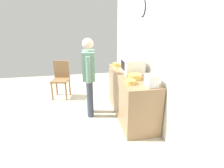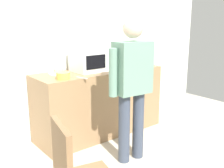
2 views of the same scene
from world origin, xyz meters
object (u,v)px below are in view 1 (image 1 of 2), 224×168
Objects in this scene: microwave at (132,65)px; salad_bowl at (116,65)px; person_standing at (89,72)px; wooden_chair at (61,77)px; cereal_bowl at (131,82)px; fork_utensil at (154,80)px; mixing_bowl at (135,77)px; sandwich_plate at (130,66)px; toaster at (152,80)px; spoon_utensil at (114,68)px.

salad_bowl is (-0.56, -0.22, -0.11)m from microwave.
person_standing is 1.73× the size of wooden_chair.
salad_bowl is 1.24m from cereal_bowl.
person_standing reaches higher than microwave.
person_standing is (-0.63, -1.12, 0.03)m from fork_utensil.
cereal_bowl is 0.29m from mixing_bowl.
salad_bowl reaches higher than cereal_bowl.
mixing_bowl is at bearing -10.39° from sandwich_plate.
toaster is (1.41, 0.31, 0.06)m from salad_bowl.
person_standing is at bearing -138.59° from cereal_bowl.
fork_utensil is at bearing 60.58° from person_standing.
fork_utensil is 1.29m from person_standing.
mixing_bowl is 1.07× the size of toaster.
sandwich_plate is 1.56× the size of salad_bowl.
salad_bowl is 0.97× the size of fork_utensil.
wooden_chair is at bearing -137.82° from mixing_bowl.
person_standing reaches higher than cereal_bowl.
salad_bowl is 0.97× the size of spoon_utensil.
sandwich_plate is 0.32m from salad_bowl.
sandwich_plate is at bearing 102.98° from spoon_utensil.
fork_utensil is at bearing 31.05° from spoon_utensil.
microwave is 2.94× the size of spoon_utensil.
mixing_bowl is at bearing -10.35° from microwave.
mixing_bowl is (0.99, 0.14, 0.01)m from salad_bowl.
wooden_chair is (-0.83, -1.22, -0.40)m from spoon_utensil.
microwave reaches higher than wooden_chair.
wooden_chair is (-1.62, -1.47, -0.44)m from mixing_bowl.
microwave is at bearing -10.44° from sandwich_plate.
microwave is 2.02m from wooden_chair.
microwave is 0.51m from spoon_utensil.
person_standing is at bearing -62.56° from spoon_utensil.
salad_bowl reaches higher than fork_utensil.
person_standing is (0.29, -0.57, 0.03)m from spoon_utensil.
salad_bowl is 1.21m from fork_utensil.
wooden_chair is (-2.04, -1.63, -0.49)m from toaster.
person_standing is (-0.75, -0.66, -0.01)m from cereal_bowl.
salad_bowl is at bearing 126.24° from person_standing.
mixing_bowl is 2.23m from wooden_chair.
salad_bowl is 0.75× the size of toaster.
spoon_utensil is at bearing -174.88° from cereal_bowl.
person_standing reaches higher than spoon_utensil.
mixing_bowl is at bearing -158.75° from toaster.
cereal_bowl reaches higher than fork_utensil.
fork_utensil is 1.00× the size of spoon_utensil.
microwave is at bearing 52.47° from wooden_chair.
salad_bowl reaches higher than sandwich_plate.
microwave is 0.53× the size of wooden_chair.
wooden_chair is (-1.75, -1.78, -0.40)m from fork_utensil.
toaster is 0.14× the size of person_standing.
sandwich_plate is 1.09× the size of mixing_bowl.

